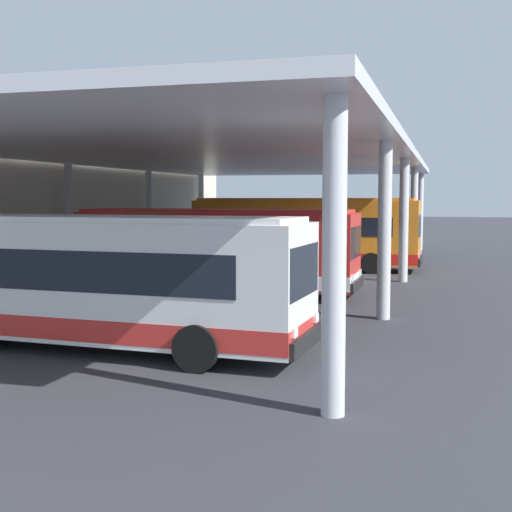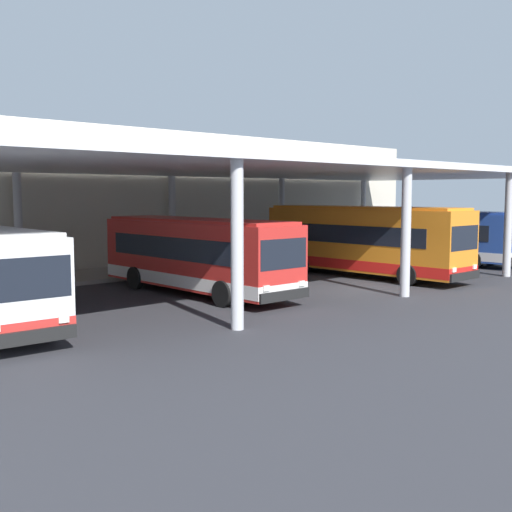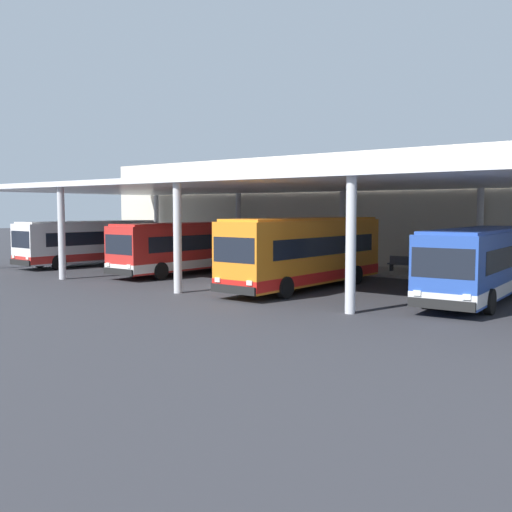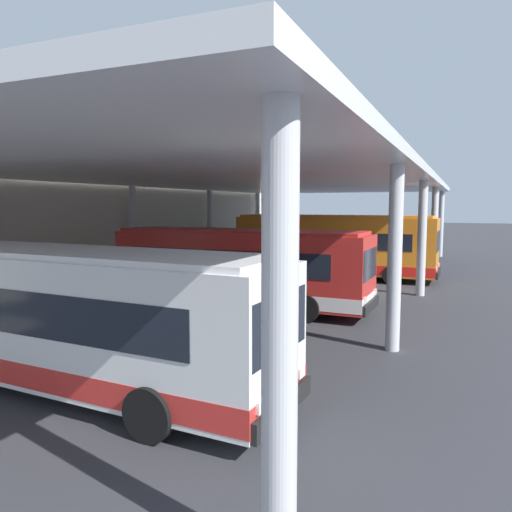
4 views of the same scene
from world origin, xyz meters
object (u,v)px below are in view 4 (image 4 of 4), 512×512
at_px(bus_nearest_bay, 68,317).
at_px(bench_waiting, 203,257).
at_px(trash_bin, 228,252).
at_px(bus_far_bay, 348,239).
at_px(bus_second_bay, 240,267).
at_px(bus_middle_bay, 334,245).

relative_size(bus_nearest_bay, bench_waiting, 5.91).
height_order(bus_nearest_bay, trash_bin, bus_nearest_bay).
bearing_deg(bus_far_bay, bus_second_bay, 178.89).
height_order(bus_nearest_bay, bus_far_bay, same).
height_order(bus_second_bay, bus_middle_bay, bus_middle_bay).
xyz_separation_m(bus_nearest_bay, bus_middle_bay, (19.08, -1.24, 0.19)).
relative_size(bus_nearest_bay, bus_second_bay, 1.01).
xyz_separation_m(bus_second_bay, bench_waiting, (10.90, 7.85, -0.99)).
xyz_separation_m(bus_second_bay, bus_far_bay, (17.95, -0.35, 0.00)).
bearing_deg(bench_waiting, trash_bin, -0.31).
xyz_separation_m(bus_nearest_bay, bus_far_bay, (27.34, -0.19, 0.00)).
height_order(bus_nearest_bay, bench_waiting, bus_nearest_bay).
bearing_deg(bench_waiting, bus_middle_bay, -97.45).
xyz_separation_m(bus_nearest_bay, trash_bin, (24.08, 7.98, -0.98)).
height_order(bus_second_bay, bench_waiting, bus_second_bay).
bearing_deg(bus_middle_bay, bus_nearest_bay, 176.29).
xyz_separation_m(bus_second_bay, trash_bin, (14.70, 7.83, -0.98)).
xyz_separation_m(bus_middle_bay, trash_bin, (5.01, 9.22, -1.16)).
bearing_deg(bus_second_bay, bus_middle_bay, -8.17).
bearing_deg(bench_waiting, bus_nearest_bay, -158.47).
distance_m(bench_waiting, trash_bin, 3.80).
relative_size(bus_middle_bay, trash_bin, 11.59).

